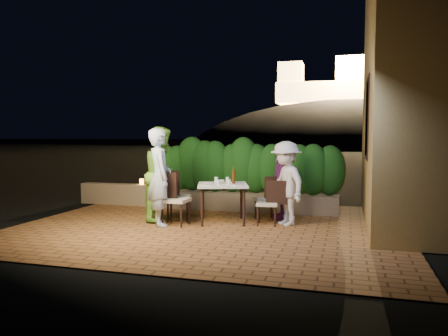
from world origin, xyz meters
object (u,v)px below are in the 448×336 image
at_px(chair_left_front, 176,199).
at_px(chair_right_front, 267,203).
at_px(dining_table, 223,203).
at_px(chair_right_back, 265,198).
at_px(bowl, 220,181).
at_px(diner_purple, 281,182).
at_px(beer_bottle, 234,175).
at_px(diner_blue, 160,177).
at_px(chair_left_back, 179,196).
at_px(parapet_lamp, 142,182).
at_px(diner_green, 162,174).
at_px(diner_white, 286,183).

height_order(chair_left_front, chair_right_front, chair_left_front).
distance_m(dining_table, chair_right_back, 0.88).
distance_m(bowl, diner_purple, 1.22).
bearing_deg(beer_bottle, bowl, 154.66).
bearing_deg(diner_blue, bowl, -80.88).
bearing_deg(diner_blue, chair_left_front, -104.47).
relative_size(chair_left_front, chair_left_back, 1.01).
bearing_deg(beer_bottle, chair_left_front, -147.56).
relative_size(chair_left_back, parapet_lamp, 7.05).
xyz_separation_m(chair_left_back, chair_right_back, (1.64, 0.50, -0.06)).
bearing_deg(diner_blue, diner_green, -15.30).
relative_size(diner_green, parapet_lamp, 13.22).
height_order(chair_right_front, diner_purple, diner_purple).
height_order(dining_table, chair_left_back, chair_left_back).
bearing_deg(chair_left_back, dining_table, -11.11).
height_order(dining_table, parapet_lamp, dining_table).
xyz_separation_m(beer_bottle, diner_blue, (-1.24, -0.71, -0.01)).
bearing_deg(chair_left_front, diner_purple, 34.50).
bearing_deg(chair_right_back, diner_blue, 5.65).
height_order(chair_left_back, parapet_lamp, chair_left_back).
bearing_deg(chair_left_front, chair_right_front, 18.90).
relative_size(bowl, chair_right_back, 0.21).
xyz_separation_m(chair_left_back, diner_green, (-0.31, -0.07, 0.43)).
bearing_deg(chair_right_back, chair_left_back, -7.24).
xyz_separation_m(beer_bottle, chair_left_front, (-0.96, -0.61, -0.42)).
relative_size(bowl, diner_green, 0.10).
relative_size(chair_right_back, diner_blue, 0.48).
distance_m(diner_blue, diner_purple, 2.43).
relative_size(beer_bottle, diner_white, 0.21).
relative_size(chair_right_front, diner_blue, 0.46).
bearing_deg(chair_right_back, diner_purple, -171.44).
bearing_deg(dining_table, chair_left_back, -177.05).
distance_m(dining_table, beer_bottle, 0.59).
bearing_deg(chair_right_back, parapet_lamp, -41.94).
height_order(diner_white, diner_purple, diner_white).
bearing_deg(beer_bottle, diner_white, -2.19).
height_order(beer_bottle, parapet_lamp, beer_bottle).
distance_m(beer_bottle, diner_green, 1.41).
bearing_deg(chair_right_back, diner_white, 116.23).
bearing_deg(parapet_lamp, bowl, -27.38).
height_order(diner_blue, parapet_lamp, diner_blue).
distance_m(dining_table, parapet_lamp, 2.88).
bearing_deg(diner_white, diner_blue, -112.24).
bearing_deg(diner_green, parapet_lamp, 34.42).
height_order(bowl, chair_right_back, chair_right_back).
distance_m(bowl, chair_left_front, 1.03).
bearing_deg(chair_right_front, beer_bottle, -17.76).
height_order(chair_right_back, diner_green, diner_green).
xyz_separation_m(chair_left_front, diner_white, (1.98, 0.57, 0.29)).
bearing_deg(diner_green, diner_blue, -165.34).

